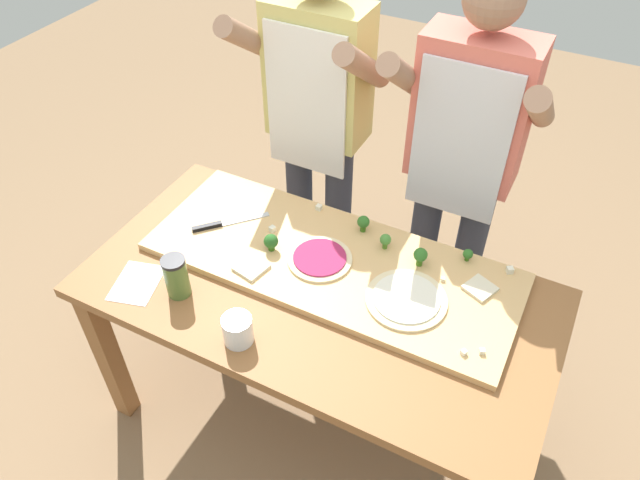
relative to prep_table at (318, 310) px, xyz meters
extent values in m
plane|color=#896B4C|center=(0.00, 0.00, -0.68)|extent=(8.00, 8.00, 0.00)
cube|color=brown|center=(-0.74, -0.34, -0.31)|extent=(0.07, 0.07, 0.74)
cube|color=brown|center=(-0.74, 0.34, -0.31)|extent=(0.07, 0.07, 0.74)
cube|color=brown|center=(0.74, 0.34, -0.31)|extent=(0.07, 0.07, 0.74)
cube|color=brown|center=(0.00, 0.00, 0.09)|extent=(1.59, 0.81, 0.04)
cube|color=tan|center=(-0.01, 0.13, 0.12)|extent=(1.30, 0.50, 0.03)
cube|color=#B7BABF|center=(-0.39, 0.17, 0.13)|extent=(0.14, 0.15, 0.00)
cube|color=black|center=(-0.49, 0.06, 0.14)|extent=(0.09, 0.09, 0.02)
cylinder|color=beige|center=(0.29, 0.07, 0.14)|extent=(0.27, 0.27, 0.01)
cylinder|color=silver|center=(0.29, 0.07, 0.14)|extent=(0.22, 0.22, 0.01)
cylinder|color=beige|center=(-0.05, 0.11, 0.14)|extent=(0.23, 0.23, 0.01)
cylinder|color=#9E234C|center=(-0.05, 0.11, 0.14)|extent=(0.19, 0.19, 0.01)
cube|color=beige|center=(0.49, 0.23, 0.14)|extent=(0.12, 0.12, 0.01)
cube|color=beige|center=(-0.24, -0.04, 0.14)|extent=(0.11, 0.11, 0.01)
cylinder|color=#366618|center=(0.27, 0.24, 0.15)|extent=(0.02, 0.02, 0.03)
sphere|color=#2D6623|center=(0.27, 0.24, 0.18)|extent=(0.05, 0.05, 0.05)
cylinder|color=#366618|center=(0.41, 0.34, 0.14)|extent=(0.02, 0.02, 0.02)
sphere|color=#2D6623|center=(0.41, 0.34, 0.16)|extent=(0.03, 0.03, 0.03)
cylinder|color=#2C5915|center=(-0.22, 0.08, 0.14)|extent=(0.02, 0.02, 0.02)
sphere|color=#23561E|center=(-0.22, 0.08, 0.17)|extent=(0.05, 0.05, 0.05)
cylinder|color=#366618|center=(0.02, 0.31, 0.15)|extent=(0.02, 0.02, 0.03)
sphere|color=#2D6623|center=(0.02, 0.31, 0.18)|extent=(0.05, 0.05, 0.05)
cylinder|color=#487A23|center=(0.13, 0.27, 0.14)|extent=(0.02, 0.02, 0.03)
sphere|color=#427F33|center=(0.13, 0.27, 0.17)|extent=(0.04, 0.04, 0.04)
cube|color=silver|center=(0.57, -0.02, 0.14)|extent=(0.02, 0.02, 0.02)
cube|color=silver|center=(0.37, 0.21, 0.14)|extent=(0.02, 0.02, 0.01)
cube|color=white|center=(0.52, -0.05, 0.14)|extent=(0.02, 0.02, 0.02)
cube|color=silver|center=(-0.17, 0.35, 0.14)|extent=(0.02, 0.02, 0.02)
cube|color=silver|center=(0.56, 0.35, 0.14)|extent=(0.03, 0.03, 0.02)
cube|color=silver|center=(-0.27, 0.16, 0.14)|extent=(0.03, 0.03, 0.02)
cylinder|color=white|center=(-0.12, -0.30, 0.15)|extent=(0.09, 0.09, 0.10)
cylinder|color=white|center=(-0.12, -0.30, 0.14)|extent=(0.08, 0.08, 0.05)
cylinder|color=#517033|center=(-0.41, -0.22, 0.18)|extent=(0.08, 0.08, 0.14)
cylinder|color=black|center=(-0.41, -0.22, 0.25)|extent=(0.08, 0.08, 0.01)
cube|color=white|center=(-0.56, -0.25, 0.11)|extent=(0.19, 0.22, 0.00)
cylinder|color=#333847|center=(-0.46, 0.70, -0.23)|extent=(0.12, 0.12, 0.90)
cylinder|color=#333847|center=(-0.26, 0.70, -0.23)|extent=(0.12, 0.12, 0.90)
cube|color=#D1C670|center=(-0.36, 0.70, 0.50)|extent=(0.40, 0.20, 0.55)
cube|color=white|center=(-0.36, 0.59, 0.42)|extent=(0.34, 0.01, 0.60)
cylinder|color=#997056|center=(-0.59, 0.60, 0.62)|extent=(0.08, 0.39, 0.31)
cylinder|color=#997056|center=(-0.13, 0.60, 0.62)|extent=(0.08, 0.39, 0.31)
cylinder|color=#333847|center=(0.16, 0.70, -0.23)|extent=(0.12, 0.12, 0.90)
cylinder|color=#333847|center=(0.36, 0.70, -0.23)|extent=(0.12, 0.12, 0.90)
cube|color=#DB6B5B|center=(0.26, 0.70, 0.50)|extent=(0.40, 0.20, 0.55)
cube|color=silver|center=(0.26, 0.59, 0.42)|extent=(0.34, 0.01, 0.60)
cylinder|color=#997056|center=(0.03, 0.60, 0.62)|extent=(0.08, 0.39, 0.31)
cylinder|color=#997056|center=(0.49, 0.60, 0.62)|extent=(0.08, 0.39, 0.31)
camera|label=1|loc=(0.63, -1.21, 1.61)|focal=33.69mm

